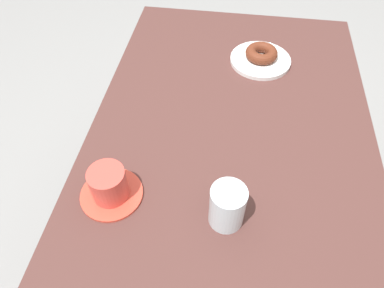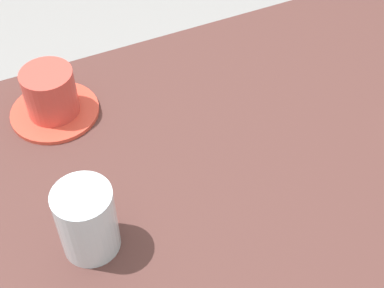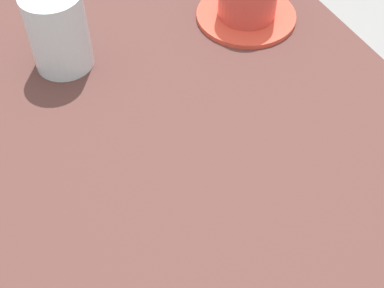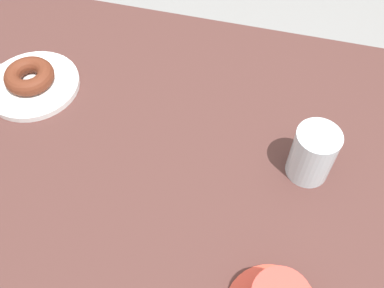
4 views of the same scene
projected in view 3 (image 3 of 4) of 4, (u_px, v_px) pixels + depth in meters
table at (151, 251)px, 0.66m from camera, size 1.25×0.78×0.75m
water_glass at (58, 31)px, 0.69m from camera, size 0.08×0.08×0.11m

